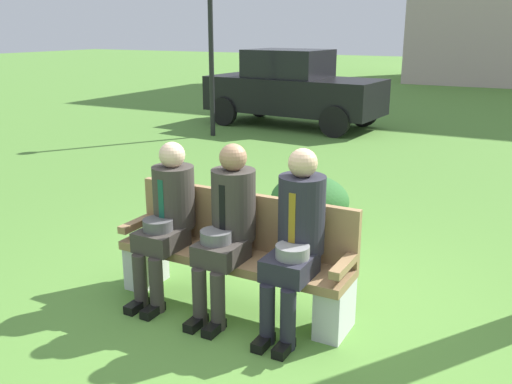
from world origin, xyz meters
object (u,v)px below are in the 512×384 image
(street_lamp, at_px, (211,34))
(park_bench, at_px, (236,254))
(shrub_near_bench, at_px, (310,200))
(seated_man_left, at_px, (167,214))
(parked_car_near, at_px, (292,88))
(seated_man_middle, at_px, (228,222))
(seated_man_right, at_px, (296,233))

(street_lamp, bearing_deg, park_bench, -56.17)
(shrub_near_bench, bearing_deg, park_bench, -83.73)
(seated_man_left, xyz_separation_m, parked_car_near, (-2.58, 8.07, 0.12))
(seated_man_middle, xyz_separation_m, street_lamp, (-4.09, 6.22, 1.28))
(park_bench, distance_m, parked_car_near, 8.54)
(shrub_near_bench, height_order, street_lamp, street_lamp)
(seated_man_left, relative_size, parked_car_near, 0.32)
(street_lamp, bearing_deg, seated_man_right, -53.16)
(shrub_near_bench, distance_m, parked_car_near, 6.59)
(seated_man_left, relative_size, street_lamp, 0.39)
(park_bench, bearing_deg, seated_man_left, -166.49)
(park_bench, distance_m, shrub_near_bench, 2.06)
(park_bench, height_order, shrub_near_bench, park_bench)
(park_bench, height_order, seated_man_right, seated_man_right)
(seated_man_right, bearing_deg, parked_car_near, 114.74)
(seated_man_middle, xyz_separation_m, parked_car_near, (-3.15, 8.06, 0.10))
(park_bench, distance_m, seated_man_middle, 0.34)
(seated_man_left, bearing_deg, seated_man_middle, 0.41)
(park_bench, xyz_separation_m, street_lamp, (-4.08, 6.09, 1.60))
(seated_man_left, xyz_separation_m, shrub_near_bench, (0.33, 2.18, -0.43))
(seated_man_left, distance_m, seated_man_right, 1.13)
(seated_man_middle, xyz_separation_m, shrub_near_bench, (-0.23, 2.18, -0.45))
(seated_man_left, bearing_deg, park_bench, 13.51)
(seated_man_left, relative_size, seated_man_middle, 0.97)
(seated_man_left, xyz_separation_m, street_lamp, (-3.53, 6.23, 1.30))
(park_bench, xyz_separation_m, seated_man_middle, (0.01, -0.13, 0.31))
(street_lamp, bearing_deg, seated_man_middle, -56.68)
(seated_man_middle, distance_m, seated_man_right, 0.57)
(seated_man_middle, height_order, street_lamp, street_lamp)
(shrub_near_bench, bearing_deg, street_lamp, 133.65)
(shrub_near_bench, bearing_deg, seated_man_right, -69.76)
(seated_man_right, height_order, street_lamp, street_lamp)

